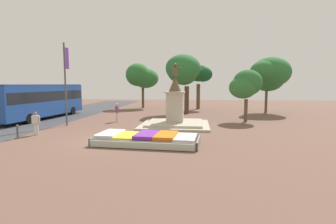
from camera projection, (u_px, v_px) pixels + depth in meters
name	position (u px, v px, depth m)	size (l,w,h in m)	color
ground_plane	(110.00, 140.00, 16.22)	(86.17, 86.17, 0.00)	brown
flower_planter	(147.00, 139.00, 15.18)	(6.23, 3.15, 0.64)	#38281C
statue_monument	(175.00, 115.00, 21.72)	(5.58, 5.58, 5.17)	#B4AA96
banner_pole	(66.00, 81.00, 21.73)	(0.18, 0.71, 6.85)	#4C5156
city_bus	(41.00, 99.00, 26.12)	(3.18, 11.98, 3.44)	#1E4799
pedestrian_near_planter	(117.00, 111.00, 24.08)	(0.39, 0.49, 1.74)	beige
pedestrian_crossing_plaza	(36.00, 122.00, 17.84)	(0.56, 0.28, 1.60)	beige
kerb_bollard_mid_b	(18.00, 131.00, 16.62)	(0.15, 0.15, 0.92)	#4C5156
park_tree_far_left	(245.00, 85.00, 24.33)	(3.05, 2.86, 4.81)	brown
park_tree_behind_statue	(269.00, 74.00, 31.25)	(4.84, 4.89, 6.68)	brown
park_tree_far_right	(200.00, 74.00, 35.94)	(3.40, 3.17, 6.07)	brown
park_tree_street_side	(142.00, 77.00, 37.75)	(4.65, 4.08, 6.44)	brown
park_tree_mid_canopy	(183.00, 70.00, 30.25)	(3.97, 4.85, 6.85)	#4C3823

